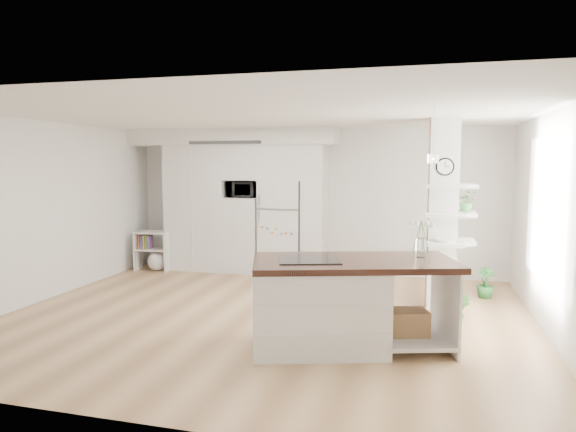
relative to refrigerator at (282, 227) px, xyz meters
name	(u,v)px	position (x,y,z in m)	size (l,w,h in m)	color
floor	(266,316)	(0.53, -2.68, -0.88)	(7.00, 6.00, 0.01)	tan
room	(265,180)	(0.53, -2.68, 0.98)	(7.04, 6.04, 2.72)	white
cabinet_wall	(235,193)	(-0.92, -0.01, 0.63)	(4.00, 0.71, 2.70)	silver
refrigerator	(282,227)	(0.00, 0.00, 0.00)	(0.78, 0.69, 1.75)	white
column	(449,214)	(2.90, -1.55, 0.48)	(0.69, 0.90, 2.70)	silver
window	(548,211)	(4.00, -2.38, 0.62)	(2.40, 2.40, 0.00)	white
pendant_light	(398,159)	(2.23, -2.53, 1.24)	(0.12, 0.12, 0.10)	white
kitchen_island	(330,302)	(1.57, -3.61, -0.36)	(2.45, 1.67, 1.57)	silver
bookshelf	(154,254)	(-2.45, -0.41, -0.55)	(0.68, 0.44, 0.76)	silver
floor_plant_a	(458,311)	(3.00, -2.61, -0.64)	(0.26, 0.21, 0.48)	#2E7330
floor_plant_b	(486,283)	(3.50, -0.89, -0.64)	(0.26, 0.26, 0.47)	#2E7330
microwave	(243,190)	(-0.75, -0.06, 0.69)	(0.54, 0.37, 0.30)	#2D2D2D
shelf_plant	(467,201)	(3.15, -1.38, 0.65)	(0.27, 0.23, 0.30)	#2E7330
decor_bowl	(443,240)	(2.82, -1.78, 0.13)	(0.22, 0.22, 0.05)	white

